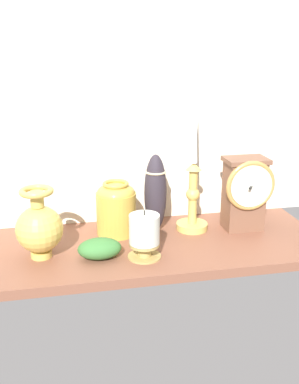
# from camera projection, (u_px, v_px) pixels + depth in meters

# --- Properties ---
(ground_plane) EXTENTS (1.00, 0.36, 0.02)m
(ground_plane) POSITION_uv_depth(u_px,v_px,m) (136.00, 248.00, 1.18)
(ground_plane) COLOR brown
(back_wall) EXTENTS (1.20, 0.02, 0.65)m
(back_wall) POSITION_uv_depth(u_px,v_px,m) (123.00, 109.00, 1.25)
(back_wall) COLOR silver
(back_wall) RESTS_ON ground_plane
(mantel_clock) EXTENTS (0.14, 0.11, 0.21)m
(mantel_clock) POSITION_uv_depth(u_px,v_px,m) (245.00, 192.00, 1.24)
(mantel_clock) COLOR brown
(mantel_clock) RESTS_ON ground_plane
(candlestick_tall_left) EXTENTS (0.09, 0.09, 0.38)m
(candlestick_tall_left) POSITION_uv_depth(u_px,v_px,m) (193.00, 192.00, 1.24)
(candlestick_tall_left) COLOR #D1B458
(candlestick_tall_left) RESTS_ON ground_plane
(brass_vase_bulbous) EXTENTS (0.11, 0.11, 0.18)m
(brass_vase_bulbous) POSITION_uv_depth(u_px,v_px,m) (39.00, 227.00, 1.08)
(brass_vase_bulbous) COLOR #D4B553
(brass_vase_bulbous) RESTS_ON ground_plane
(brass_vase_jar) EXTENTS (0.11, 0.11, 0.15)m
(brass_vase_jar) POSITION_uv_depth(u_px,v_px,m) (116.00, 207.00, 1.22)
(brass_vase_jar) COLOR gold
(brass_vase_jar) RESTS_ON ground_plane
(pillar_candle_front) EXTENTS (0.08, 0.08, 0.12)m
(pillar_candle_front) POSITION_uv_depth(u_px,v_px,m) (144.00, 234.00, 1.08)
(pillar_candle_front) COLOR tan
(pillar_candle_front) RESTS_ON ground_plane
(tall_ceramic_vase) EXTENTS (0.06, 0.06, 0.22)m
(tall_ceramic_vase) POSITION_uv_depth(u_px,v_px,m) (155.00, 193.00, 1.23)
(tall_ceramic_vase) COLOR #2D2730
(tall_ceramic_vase) RESTS_ON ground_plane
(ivy_sprig) EXTENTS (0.11, 0.07, 0.05)m
(ivy_sprig) POSITION_uv_depth(u_px,v_px,m) (100.00, 249.00, 1.09)
(ivy_sprig) COLOR #377034
(ivy_sprig) RESTS_ON ground_plane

